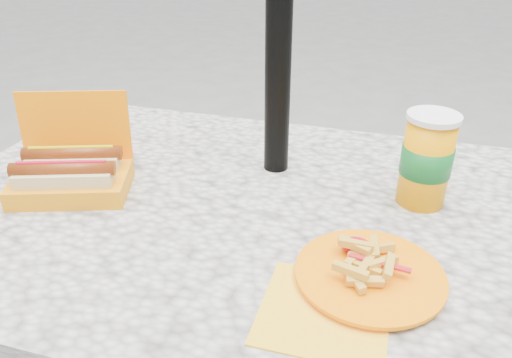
# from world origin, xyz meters

# --- Properties ---
(picnic_table) EXTENTS (1.20, 0.80, 0.75)m
(picnic_table) POSITION_xyz_m (0.00, 0.00, 0.64)
(picnic_table) COLOR beige
(picnic_table) RESTS_ON ground
(hotdog_box) EXTENTS (0.25, 0.21, 0.17)m
(hotdog_box) POSITION_xyz_m (-0.34, -0.04, 0.79)
(hotdog_box) COLOR #FF7B00
(hotdog_box) RESTS_ON picnic_table
(fries_plate) EXTENTS (0.24, 0.28, 0.04)m
(fries_plate) POSITION_xyz_m (0.21, -0.15, 0.76)
(fries_plate) COLOR yellow
(fries_plate) RESTS_ON picnic_table
(soda_cup) EXTENTS (0.09, 0.09, 0.17)m
(soda_cup) POSITION_xyz_m (0.29, 0.10, 0.84)
(soda_cup) COLOR #FF9700
(soda_cup) RESTS_ON picnic_table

